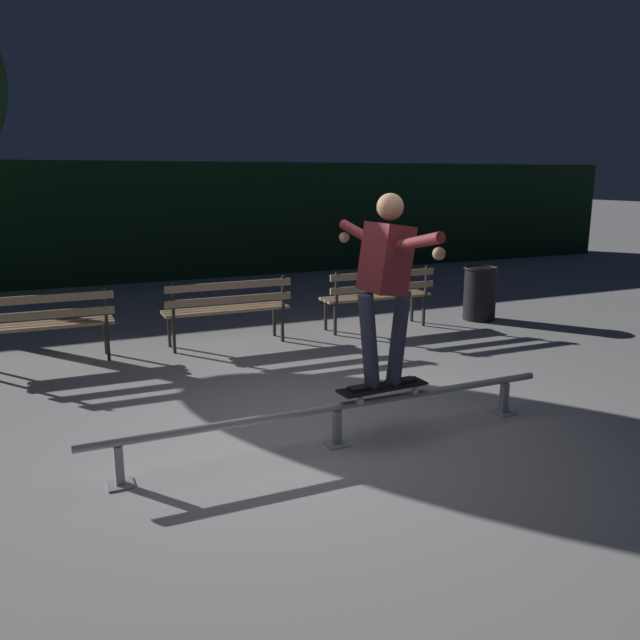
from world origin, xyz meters
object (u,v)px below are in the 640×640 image
(grind_rail, at_px, (337,413))
(trash_can, at_px, (480,293))
(park_bench_leftmost, at_px, (40,320))
(park_bench_right_center, at_px, (379,292))
(skateboarder, at_px, (386,275))
(park_bench_left_center, at_px, (228,305))
(skateboard, at_px, (383,388))

(grind_rail, relative_size, trash_can, 4.97)
(park_bench_leftmost, relative_size, trash_can, 2.01)
(park_bench_right_center, bearing_deg, skateboarder, -118.63)
(grind_rail, distance_m, skateboarder, 1.17)
(park_bench_left_center, bearing_deg, skateboard, -83.90)
(park_bench_leftmost, bearing_deg, grind_rail, -57.53)
(skateboard, relative_size, trash_can, 0.99)
(skateboard, distance_m, skateboarder, 0.94)
(grind_rail, relative_size, skateboarder, 2.55)
(skateboarder, distance_m, park_bench_right_center, 3.89)
(skateboarder, height_order, trash_can, skateboarder)
(grind_rail, xyz_separation_m, skateboard, (0.41, -0.00, 0.15))
(grind_rail, bearing_deg, skateboard, -0.00)
(skateboarder, xyz_separation_m, park_bench_right_center, (1.82, 3.34, -0.83))
(skateboard, height_order, park_bench_leftmost, park_bench_leftmost)
(grind_rail, height_order, park_bench_leftmost, park_bench_leftmost)
(park_bench_left_center, bearing_deg, park_bench_leftmost, 180.00)
(grind_rail, bearing_deg, park_bench_left_center, 89.00)
(skateboarder, bearing_deg, trash_can, 42.82)
(skateboard, xyz_separation_m, park_bench_left_center, (-0.36, 3.34, 0.11))
(skateboarder, height_order, park_bench_left_center, skateboarder)
(grind_rail, height_order, skateboard, skateboard)
(skateboard, relative_size, skateboarder, 0.51)
(skateboard, relative_size, park_bench_left_center, 0.49)
(grind_rail, height_order, park_bench_left_center, park_bench_left_center)
(grind_rail, xyz_separation_m, park_bench_leftmost, (-2.12, 3.34, 0.26))
(skateboarder, bearing_deg, park_bench_leftmost, 127.29)
(skateboard, xyz_separation_m, park_bench_leftmost, (-2.54, 3.34, 0.11))
(grind_rail, bearing_deg, skateboarder, 0.02)
(park_bench_right_center, relative_size, trash_can, 2.01)
(grind_rail, xyz_separation_m, skateboarder, (0.42, 0.00, 1.09))
(skateboarder, distance_m, trash_can, 4.90)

